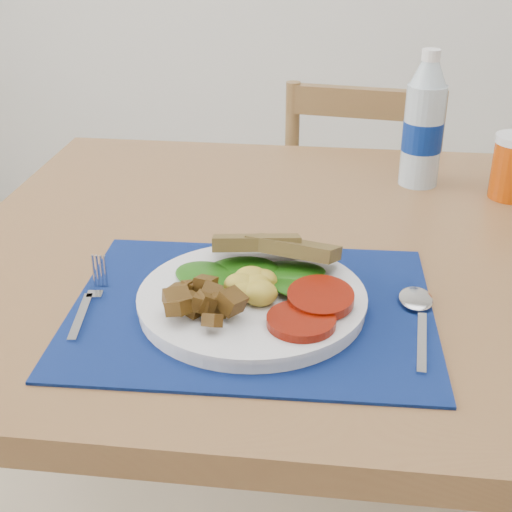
{
  "coord_description": "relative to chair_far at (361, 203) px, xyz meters",
  "views": [
    {
      "loc": [
        -0.15,
        -0.74,
        1.21
      ],
      "look_at": [
        -0.24,
        0.05,
        0.8
      ],
      "focal_mm": 50.0,
      "sensor_mm": 36.0,
      "label": 1
    }
  ],
  "objects": [
    {
      "name": "placemat",
      "position": [
        -0.16,
        -0.9,
        0.23
      ],
      "size": [
        0.45,
        0.36,
        0.0
      ],
      "primitive_type": "cube",
      "rotation": [
        0.0,
        0.0,
        0.03
      ],
      "color": "black",
      "rests_on": "table"
    },
    {
      "name": "breakfast_plate",
      "position": [
        -0.16,
        -0.9,
        0.25
      ],
      "size": [
        0.28,
        0.28,
        0.07
      ],
      "rotation": [
        0.0,
        0.0,
        -0.01
      ],
      "color": "silver",
      "rests_on": "placemat"
    },
    {
      "name": "fork",
      "position": [
        -0.36,
        -0.92,
        0.23
      ],
      "size": [
        0.03,
        0.15,
        0.0
      ],
      "rotation": [
        0.0,
        0.0,
        0.14
      ],
      "color": "#B2B5BA",
      "rests_on": "placemat"
    },
    {
      "name": "water_bottle",
      "position": [
        0.08,
        -0.44,
        0.33
      ],
      "size": [
        0.07,
        0.07,
        0.23
      ],
      "color": "#ADBFCC",
      "rests_on": "table"
    },
    {
      "name": "table",
      "position": [
        0.09,
        -0.71,
        0.14
      ],
      "size": [
        1.4,
        0.9,
        0.75
      ],
      "color": "brown",
      "rests_on": "ground"
    },
    {
      "name": "chair_far",
      "position": [
        0.0,
        0.0,
        0.0
      ],
      "size": [
        0.42,
        0.4,
        1.02
      ],
      "rotation": [
        0.0,
        0.0,
        3.02
      ],
      "color": "brown",
      "rests_on": "ground"
    },
    {
      "name": "spoon",
      "position": [
        0.04,
        -0.89,
        0.23
      ],
      "size": [
        0.04,
        0.18,
        0.01
      ],
      "rotation": [
        0.0,
        0.0,
        -0.09
      ],
      "color": "#B2B5BA",
      "rests_on": "placemat"
    }
  ]
}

